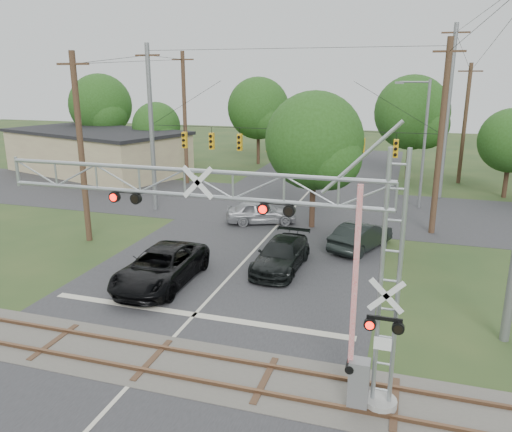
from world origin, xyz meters
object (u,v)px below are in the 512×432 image
(crossing_gantry, at_px, (261,242))
(pickup_black, at_px, (161,267))
(sedan_silver, at_px, (261,212))
(streetlight, at_px, (422,138))
(commercial_building, at_px, (97,151))
(car_dark, at_px, (281,255))
(traffic_signal_span, at_px, (297,137))

(crossing_gantry, height_order, pickup_black, crossing_gantry)
(crossing_gantry, xyz_separation_m, sedan_silver, (-5.14, 17.29, -4.01))
(streetlight, bearing_deg, sedan_silver, -143.63)
(commercial_building, bearing_deg, pickup_black, -32.95)
(car_dark, distance_m, streetlight, 16.62)
(crossing_gantry, distance_m, streetlight, 24.92)
(pickup_black, height_order, sedan_silver, pickup_black)
(crossing_gantry, relative_size, car_dark, 2.43)
(car_dark, height_order, streetlight, streetlight)
(pickup_black, distance_m, sedan_silver, 11.04)
(traffic_signal_span, distance_m, commercial_building, 25.71)
(traffic_signal_span, bearing_deg, sedan_silver, -152.17)
(crossing_gantry, height_order, car_dark, crossing_gantry)
(crossing_gantry, bearing_deg, sedan_silver, 106.55)
(commercial_building, height_order, streetlight, streetlight)
(pickup_black, distance_m, commercial_building, 30.21)
(sedan_silver, distance_m, streetlight, 12.89)
(crossing_gantry, height_order, streetlight, streetlight)
(commercial_building, xyz_separation_m, streetlight, (30.58, -5.16, 3.00))
(traffic_signal_span, xyz_separation_m, streetlight, (7.74, 6.12, -0.48))
(car_dark, bearing_deg, pickup_black, -142.46)
(car_dark, bearing_deg, crossing_gantry, -77.20)
(traffic_signal_span, height_order, car_dark, traffic_signal_span)
(traffic_signal_span, distance_m, sedan_silver, 5.35)
(traffic_signal_span, relative_size, commercial_building, 0.96)
(sedan_silver, bearing_deg, traffic_signal_span, -83.92)
(crossing_gantry, bearing_deg, commercial_building, 131.19)
(traffic_signal_span, xyz_separation_m, commercial_building, (-22.84, 11.28, -3.49))
(pickup_black, bearing_deg, traffic_signal_span, 72.60)
(sedan_silver, xyz_separation_m, streetlight, (9.77, 7.20, 4.34))
(sedan_silver, height_order, streetlight, streetlight)
(commercial_building, bearing_deg, sedan_silver, -13.18)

